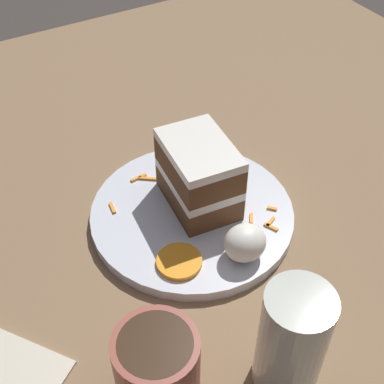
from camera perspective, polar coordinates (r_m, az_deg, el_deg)
The scene contains 9 objects.
ground_plane at distance 0.73m, azimuth -0.06°, elevation -3.08°, with size 6.00×6.00×0.00m, color #38332D.
dining_table at distance 0.72m, azimuth -0.06°, elevation -2.01°, with size 1.21×1.11×0.04m, color #846647.
plate at distance 0.68m, azimuth -0.00°, elevation -2.39°, with size 0.26×0.26×0.01m, color silver.
cake_slice at distance 0.65m, azimuth 0.76°, elevation 1.88°, with size 0.08×0.11×0.09m.
cream_dollop at distance 0.61m, azimuth 5.56°, elevation -5.45°, with size 0.05×0.04×0.04m, color white.
orange_garnish at distance 0.61m, azimuth -1.37°, elevation -7.42°, with size 0.05×0.05×0.01m, color orange.
carrot_shreds_scatter at distance 0.69m, azimuth 1.34°, elevation -0.06°, with size 0.19×0.17×0.00m.
drinking_glass at distance 0.52m, azimuth 10.48°, elevation -15.85°, with size 0.06×0.06×0.13m.
coffee_mug at distance 0.50m, azimuth -3.73°, elevation -18.24°, with size 0.08×0.08×0.09m.
Camera 1 is at (0.25, 0.43, 0.53)m, focal length 50.00 mm.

